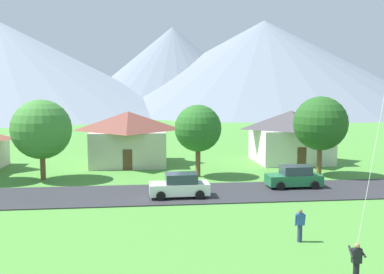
% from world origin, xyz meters
% --- Properties ---
extents(road_strip, '(160.00, 6.36, 0.08)m').
position_xyz_m(road_strip, '(0.00, 26.68, 0.04)').
color(road_strip, '#2D2D33').
rests_on(road_strip, ground).
extents(mountain_west_ridge, '(77.00, 77.00, 31.41)m').
position_xyz_m(mountain_west_ridge, '(8.41, 159.04, 15.70)').
color(mountain_west_ridge, slate).
rests_on(mountain_west_ridge, ground).
extents(mountain_east_ridge, '(125.60, 125.60, 33.77)m').
position_xyz_m(mountain_east_ridge, '(42.53, 155.34, 16.89)').
color(mountain_east_ridge, slate).
rests_on(mountain_east_ridge, ground).
extents(house_leftmost, '(7.98, 7.47, 5.48)m').
position_xyz_m(house_leftmost, '(12.87, 39.95, 2.84)').
color(house_leftmost, silver).
rests_on(house_leftmost, ground).
extents(house_left_center, '(8.03, 7.89, 5.46)m').
position_xyz_m(house_left_center, '(-4.27, 40.48, 2.83)').
color(house_left_center, beige).
rests_on(house_left_center, ground).
extents(tree_near_left, '(4.13, 4.13, 6.37)m').
position_xyz_m(tree_near_left, '(2.03, 33.01, 4.29)').
color(tree_near_left, brown).
rests_on(tree_near_left, ground).
extents(tree_right_of_center, '(5.04, 5.04, 6.86)m').
position_xyz_m(tree_right_of_center, '(-11.28, 33.11, 4.33)').
color(tree_right_of_center, brown).
rests_on(tree_right_of_center, ground).
extents(tree_near_right, '(4.77, 4.77, 7.09)m').
position_xyz_m(tree_near_right, '(12.83, 32.13, 4.69)').
color(tree_near_right, brown).
rests_on(tree_near_right, ground).
extents(parked_car_green_west_end, '(4.22, 2.11, 1.68)m').
position_xyz_m(parked_car_green_west_end, '(8.92, 27.66, 0.87)').
color(parked_car_green_west_end, '#237042').
rests_on(parked_car_green_west_end, road_strip).
extents(parked_car_white_mid_west, '(4.23, 2.14, 1.68)m').
position_xyz_m(parked_car_white_mid_west, '(-0.22, 25.59, 0.87)').
color(parked_car_white_mid_west, white).
rests_on(parked_car_white_mid_west, road_strip).
extents(watcher_person, '(0.56, 0.24, 1.68)m').
position_xyz_m(watcher_person, '(5.03, 15.99, 0.88)').
color(watcher_person, navy).
rests_on(watcher_person, ground).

